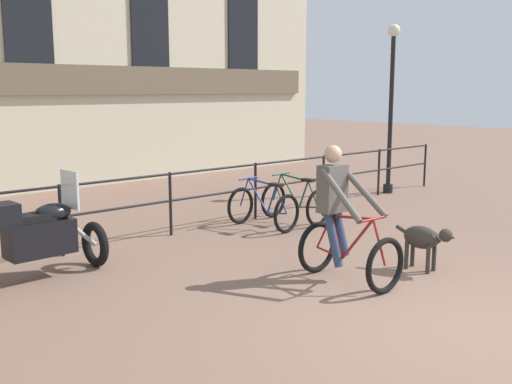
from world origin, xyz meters
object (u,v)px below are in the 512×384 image
object	(u,v)px
street_lamp	(391,99)
dog	(424,239)
parked_bicycle_mid_left	(295,202)
cyclist_with_bike	(342,221)
parked_bicycle_near_lamp	(263,208)
parked_motorcycle	(39,236)

from	to	relation	value
street_lamp	dog	bearing A→B (deg)	-139.90
street_lamp	parked_bicycle_mid_left	bearing A→B (deg)	-169.56
cyclist_with_bike	parked_bicycle_near_lamp	world-z (taller)	cyclist_with_bike
cyclist_with_bike	parked_bicycle_mid_left	bearing A→B (deg)	55.65
cyclist_with_bike	parked_bicycle_mid_left	xyz separation A→B (m)	(1.98, 2.74, -0.41)
dog	parked_motorcycle	world-z (taller)	parked_motorcycle
street_lamp	parked_motorcycle	bearing A→B (deg)	-174.28
parked_motorcycle	parked_bicycle_mid_left	xyz separation A→B (m)	(4.79, 0.16, -0.20)
parked_motorcycle	street_lamp	bearing A→B (deg)	-86.28
parked_motorcycle	street_lamp	distance (m)	8.78
parked_bicycle_near_lamp	street_lamp	distance (m)	4.98
dog	parked_bicycle_mid_left	size ratio (longest dim) A/B	0.73
dog	parked_motorcycle	distance (m)	4.98
cyclist_with_bike	parked_motorcycle	distance (m)	3.82
cyclist_with_bike	parked_bicycle_mid_left	distance (m)	3.41
parked_bicycle_near_lamp	cyclist_with_bike	bearing A→B (deg)	59.81
cyclist_with_bike	street_lamp	size ratio (longest dim) A/B	0.45
parked_motorcycle	dog	bearing A→B (deg)	-129.97
cyclist_with_bike	parked_motorcycle	world-z (taller)	cyclist_with_bike
parked_motorcycle	cyclist_with_bike	bearing A→B (deg)	-134.57
parked_bicycle_mid_left	dog	bearing A→B (deg)	70.17
parked_motorcycle	parked_bicycle_near_lamp	bearing A→B (deg)	-89.70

